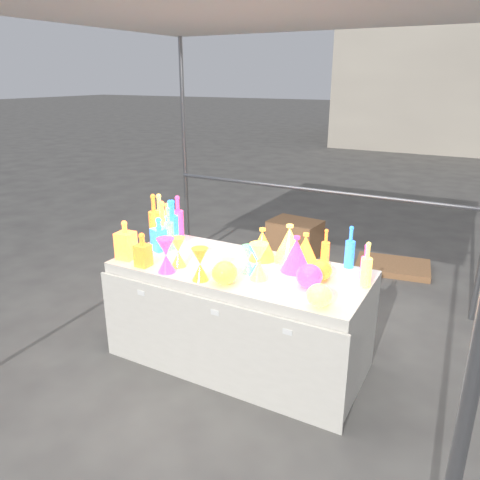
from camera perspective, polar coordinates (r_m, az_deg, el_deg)
The scene contains 34 objects.
ground at distance 3.66m, azimuth 0.00°, elevation -14.18°, with size 80.00×80.00×0.00m, color slate.
canopy_tent at distance 3.08m, azimuth 0.09°, elevation 26.11°, with size 3.15×3.15×2.46m.
display_table at distance 3.46m, azimuth -0.07°, elevation -9.08°, with size 1.84×0.83×0.75m.
cardboard_box_closed at distance 5.58m, azimuth 6.69°, elevation 0.27°, with size 0.58×0.42×0.42m, color #A17049.
cardboard_box_flat at distance 5.45m, azimuth 18.11°, elevation -3.08°, with size 0.78×0.56×0.07m, color #A17049.
bottle_0 at distance 3.86m, azimuth -8.85°, elevation 2.29°, with size 0.08×0.08×0.31m, color #D31345, non-canonical shape.
bottle_1 at distance 3.75m, azimuth -8.15°, elevation 2.24°, with size 0.08×0.08×0.36m, color green, non-canonical shape.
bottle_2 at distance 3.79m, azimuth -10.42°, elevation 2.60°, with size 0.09×0.09×0.40m, color yellow, non-canonical shape.
bottle_3 at distance 3.92m, azimuth -7.57°, elevation 2.93°, with size 0.09×0.09×0.35m, color blue, non-canonical shape.
bottle_4 at distance 3.85m, azimuth -9.75°, elevation 2.78°, with size 0.09×0.09×0.39m, color #15887D, non-canonical shape.
bottle_5 at distance 3.62m, azimuth -8.67°, elevation 1.43°, with size 0.07×0.07×0.34m, color #B62497, non-canonical shape.
bottle_6 at distance 3.75m, azimuth -9.38°, elevation 2.11°, with size 0.09×0.09×0.35m, color #D31345, non-canonical shape.
bottle_7 at distance 3.73m, azimuth -8.46°, elevation 2.16°, with size 0.09×0.09×0.36m, color green, non-canonical shape.
decanter_0 at distance 3.51m, azimuth -13.78°, elevation 0.04°, with size 0.12×0.12×0.29m, color #D31345, non-canonical shape.
decanter_1 at distance 3.34m, azimuth -11.78°, elevation -1.14°, with size 0.10×0.10×0.25m, color yellow, non-canonical shape.
decanter_2 at distance 3.63m, azimuth -9.83°, elevation 0.74°, with size 0.11×0.11×0.26m, color green, non-canonical shape.
hourglass_0 at distance 3.07m, azimuth -4.88°, elevation -2.95°, with size 0.11×0.11×0.22m, color yellow, non-canonical shape.
hourglass_1 at distance 3.22m, azimuth -9.00°, elevation -1.85°, with size 0.12×0.12×0.24m, color blue, non-canonical shape.
hourglass_2 at distance 3.07m, azimuth 2.32°, elevation -2.61°, with size 0.12×0.12×0.25m, color #15887D, non-canonical shape.
hourglass_3 at distance 3.18m, azimuth 1.05°, elevation -2.36°, with size 0.10×0.10×0.19m, color #B62497, non-canonical shape.
hourglass_4 at distance 3.31m, azimuth -7.54°, elevation -1.45°, with size 0.11×0.11×0.21m, color #D31345, non-canonical shape.
hourglass_5 at distance 3.13m, azimuth 2.06°, elevation -2.59°, with size 0.10×0.10×0.21m, color green, non-canonical shape.
globe_0 at distance 3.02m, azimuth -1.89°, elevation -4.17°, with size 0.17×0.17×0.13m, color #D31345, non-canonical shape.
globe_1 at distance 2.77m, azimuth 9.64°, elevation -6.82°, with size 0.15×0.15×0.12m, color #15887D, non-canonical shape.
globe_2 at distance 3.13m, azimuth 9.80°, elevation -3.73°, with size 0.15×0.15×0.12m, color yellow, non-canonical shape.
globe_3 at distance 3.00m, azimuth 8.44°, elevation -4.51°, with size 0.17×0.17×0.14m, color blue, non-canonical shape.
lampshade_0 at distance 3.40m, azimuth 2.73°, elevation -0.46°, with size 0.20×0.20×0.24m, color yellow, non-canonical shape.
lampshade_1 at distance 3.36m, azimuth 8.00°, elevation -1.02°, with size 0.19×0.19×0.23m, color yellow, non-canonical shape.
lampshade_2 at distance 3.22m, azimuth 6.85°, elevation -1.65°, with size 0.21×0.21×0.25m, color blue, non-canonical shape.
lampshade_3 at distance 3.39m, azimuth 6.03°, elevation -0.32°, with size 0.23×0.23×0.27m, color #15887D, non-canonical shape.
bottle_8 at distance 3.33m, azimuth 13.28°, elevation -0.82°, with size 0.07×0.07×0.30m, color green, non-canonical shape.
bottle_9 at distance 3.34m, azimuth 10.38°, elevation -0.88°, with size 0.06×0.06×0.27m, color yellow, non-canonical shape.
bottle_10 at distance 3.15m, azimuth 15.01°, elevation -2.63°, with size 0.06×0.06×0.25m, color blue, non-canonical shape.
bottle_11 at distance 3.05m, azimuth 15.20°, elevation -2.89°, with size 0.07×0.07×0.30m, color #15887D, non-canonical shape.
Camera 1 is at (1.46, -2.68, 2.02)m, focal length 35.00 mm.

